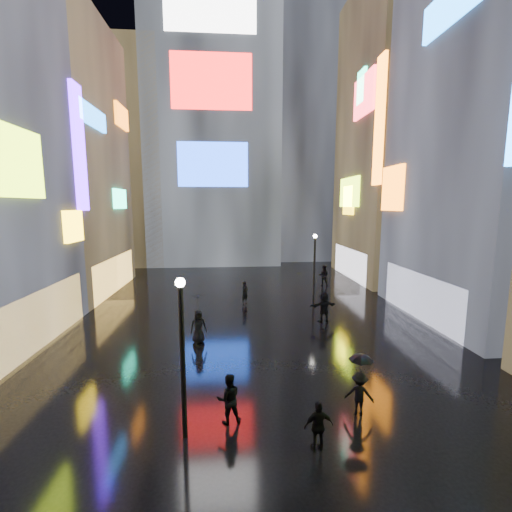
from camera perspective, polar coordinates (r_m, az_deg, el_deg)
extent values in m
plane|color=black|center=(24.82, -1.47, -8.77)|extent=(140.00, 140.00, 0.00)
cube|color=#FFC659|center=(21.07, -32.63, -9.01)|extent=(0.20, 10.00, 3.00)
cube|color=#C0FF19|center=(19.25, -35.43, 12.70)|extent=(0.25, 4.47, 3.18)
cube|color=yellow|center=(24.05, -28.15, 4.40)|extent=(0.25, 2.24, 1.94)
cube|color=#4F14FF|center=(25.83, -27.40, 15.67)|extent=(0.25, 1.40, 8.00)
cube|color=black|center=(33.36, -31.71, 13.50)|extent=(10.00, 12.00, 22.00)
cube|color=#FFC659|center=(31.82, -22.51, -2.80)|extent=(0.20, 10.00, 3.00)
cube|color=#1AECAB|center=(32.95, -21.74, 8.83)|extent=(0.25, 3.00, 1.71)
cube|color=#1A7DF9|center=(28.69, -25.64, 20.25)|extent=(0.25, 4.84, 1.37)
cube|color=orange|center=(35.65, -21.48, 20.78)|extent=(0.25, 3.32, 1.94)
cube|color=white|center=(24.78, 25.67, -6.04)|extent=(0.20, 9.00, 3.00)
cube|color=#1A7DF9|center=(25.23, 29.66, 32.54)|extent=(0.25, 4.80, 2.02)
cube|color=orange|center=(27.63, 21.82, 10.41)|extent=(0.25, 2.99, 3.26)
cube|color=orange|center=(30.94, 19.90, 20.38)|extent=(0.25, 1.40, 10.00)
cube|color=black|center=(38.43, 23.40, 17.73)|extent=(10.00, 12.00, 28.00)
cube|color=white|center=(36.34, 15.40, -1.13)|extent=(0.20, 9.00, 3.00)
cube|color=#C0FF19|center=(36.12, 15.30, 10.22)|extent=(0.25, 4.92, 2.91)
cube|color=#FF323F|center=(34.83, 17.58, 24.18)|extent=(0.25, 4.36, 3.46)
cube|color=yellow|center=(36.21, 15.18, 8.92)|extent=(0.25, 2.63, 2.87)
cube|color=#1AECAB|center=(35.71, 17.20, 25.33)|extent=(0.25, 1.69, 2.90)
cube|color=black|center=(49.64, -6.99, 24.32)|extent=(16.00, 14.00, 42.00)
cube|color=#FF1414|center=(42.87, -7.44, 26.93)|extent=(9.00, 0.20, 6.00)
cube|color=#194CFF|center=(40.89, -7.19, 14.89)|extent=(8.00, 0.20, 5.00)
cube|color=black|center=(51.65, 7.42, 19.12)|extent=(12.00, 12.00, 34.00)
cube|color=black|center=(47.77, -20.67, 14.69)|extent=(10.00, 10.00, 26.00)
cylinder|color=black|center=(11.30, -12.10, -17.07)|extent=(0.16, 0.16, 5.00)
sphere|color=white|center=(10.47, -12.53, -4.34)|extent=(0.30, 0.30, 0.30)
cylinder|color=black|center=(26.48, 9.70, -2.22)|extent=(0.16, 0.16, 5.00)
sphere|color=white|center=(26.14, 9.83, 3.28)|extent=(0.30, 0.30, 0.30)
imported|color=black|center=(12.56, -4.59, -22.60)|extent=(0.93, 0.78, 1.72)
imported|color=black|center=(13.47, 16.84, -21.10)|extent=(1.13, 0.90, 1.54)
imported|color=black|center=(11.61, 10.38, -26.09)|extent=(0.94, 0.47, 1.55)
imported|color=black|center=(18.99, -9.58, -11.53)|extent=(0.99, 0.77, 1.78)
imported|color=black|center=(22.33, 11.26, -8.34)|extent=(1.85, 0.95, 1.91)
imported|color=black|center=(25.76, -1.85, -6.13)|extent=(0.73, 0.74, 1.73)
imported|color=black|center=(32.12, 11.22, -3.21)|extent=(1.11, 0.98, 1.90)
imported|color=black|center=(12.96, 17.06, -16.76)|extent=(0.82, 0.82, 0.71)
imported|color=black|center=(18.58, -9.68, -7.66)|extent=(1.27, 1.28, 0.89)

